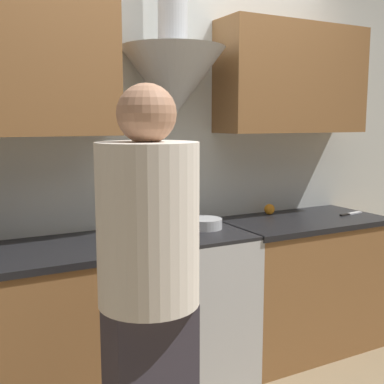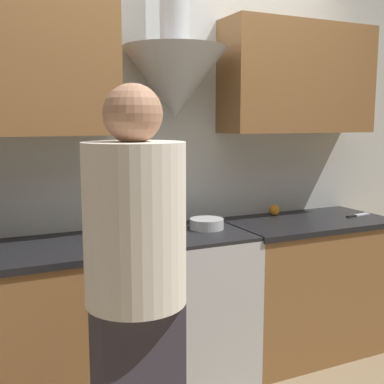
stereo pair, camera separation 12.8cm
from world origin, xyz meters
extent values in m
cube|color=silver|center=(0.00, 0.66, 1.30)|extent=(8.40, 0.06, 2.60)
cone|color=#B7BABC|center=(0.00, 0.46, 1.74)|extent=(0.60, 0.60, 0.40)
cube|color=brown|center=(-0.93, 0.48, 1.80)|extent=(1.15, 0.32, 0.70)
cube|color=brown|center=(0.88, 0.48, 1.80)|extent=(1.06, 0.32, 0.70)
cube|color=brown|center=(-0.93, 0.33, 0.43)|extent=(1.15, 0.60, 0.85)
cube|color=black|center=(-0.93, 0.33, 0.87)|extent=(1.18, 0.62, 0.03)
cube|color=brown|center=(0.88, 0.33, 0.43)|extent=(1.06, 0.60, 0.85)
cube|color=black|center=(0.88, 0.33, 0.87)|extent=(1.08, 0.62, 0.03)
cube|color=#B7BABC|center=(0.00, 0.33, 0.43)|extent=(0.71, 0.60, 0.87)
cube|color=black|center=(0.00, 0.03, 0.40)|extent=(0.50, 0.01, 0.39)
cube|color=black|center=(0.00, 0.33, 0.88)|extent=(0.71, 0.60, 0.02)
cube|color=#B7BABC|center=(0.00, 0.60, 0.82)|extent=(0.71, 0.06, 0.10)
cylinder|color=#B7BABC|center=(-0.16, 0.32, 0.96)|extent=(0.23, 0.23, 0.14)
cylinder|color=#B7BABC|center=(0.16, 0.36, 0.92)|extent=(0.20, 0.20, 0.06)
sphere|color=orange|center=(0.77, 0.53, 0.92)|extent=(0.07, 0.07, 0.07)
cube|color=silver|center=(1.31, 0.29, 0.89)|extent=(0.14, 0.06, 0.01)
cube|color=black|center=(1.20, 0.27, 0.89)|extent=(0.09, 0.03, 0.01)
cylinder|color=silver|center=(-0.59, -0.56, 1.17)|extent=(0.36, 0.36, 0.58)
sphere|color=#AD7A5B|center=(-0.59, -0.56, 1.55)|extent=(0.21, 0.21, 0.21)
camera|label=1|loc=(-1.23, -2.09, 1.52)|focal=45.00mm
camera|label=2|loc=(-1.11, -2.15, 1.52)|focal=45.00mm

